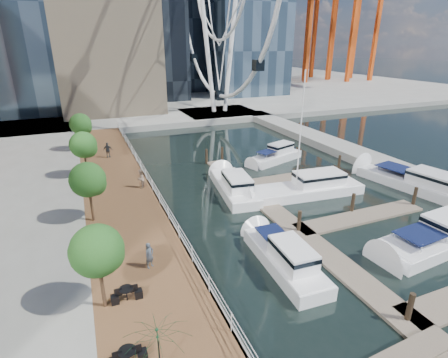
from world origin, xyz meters
name	(u,v)px	position (x,y,z in m)	size (l,w,h in m)	color
ground	(335,312)	(0.00, 0.00, 0.00)	(520.00, 520.00, 0.00)	black
boardwalk	(125,215)	(-9.00, 15.00, 0.50)	(6.00, 60.00, 1.00)	brown
seawall	(161,209)	(-6.00, 15.00, 0.50)	(0.25, 60.00, 1.00)	#595954
land_far	(116,88)	(0.00, 102.00, 0.50)	(200.00, 114.00, 1.00)	gray
breakwater	(361,156)	(20.00, 20.00, 0.50)	(4.00, 60.00, 1.00)	gray
pier	(220,114)	(14.00, 52.00, 0.50)	(14.00, 12.00, 1.00)	gray
railing	(160,198)	(-6.10, 15.00, 1.52)	(0.10, 60.00, 1.05)	white
floating_docks	(335,205)	(7.97, 9.98, 0.49)	(16.00, 34.00, 2.60)	#6D6051
port_cranes	(319,22)	(67.67, 95.67, 20.00)	(40.00, 52.00, 38.00)	#D84C14
street_trees	(88,180)	(-11.40, 14.00, 4.29)	(2.60, 42.60, 4.60)	#3F2B1C
yacht_foreground	(438,245)	(11.29, 2.65, 0.00)	(3.11, 11.60, 2.15)	white
pedestrian_near	(149,255)	(-8.60, 6.44, 1.82)	(0.60, 0.39, 1.63)	#485260
pedestrian_mid	(141,179)	(-6.94, 19.02, 1.89)	(0.87, 0.68, 1.78)	gray
pedestrian_far	(108,150)	(-8.85, 29.71, 1.90)	(1.06, 0.44, 1.80)	#2E333A
moored_yachts	(322,200)	(8.36, 12.16, 0.00)	(23.56, 36.51, 11.50)	white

